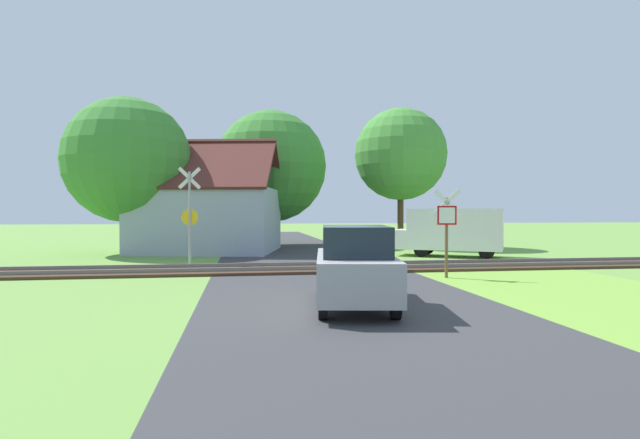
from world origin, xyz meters
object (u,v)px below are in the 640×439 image
tree_right (401,154)px  parked_car (355,266)px  house (209,217)px  tree_center (271,167)px  stop_sign_near (447,225)px  tree_left (128,160)px  crossing_sign_far (190,211)px  mail_truck (451,230)px

tree_right → parked_car: (-6.89, -18.03, -4.63)m
house → tree_center: bearing=60.9°
stop_sign_near → house: 14.44m
tree_left → crossing_sign_far: bearing=-59.3°
tree_left → house: bearing=10.8°
tree_center → tree_right: 7.94m
crossing_sign_far → parked_car: 10.39m
crossing_sign_far → parked_car: (4.49, -9.29, -1.23)m
crossing_sign_far → tree_center: (3.76, 10.90, 2.76)m
tree_left → mail_truck: tree_left is taller
tree_center → parked_car: tree_center is taller
crossing_sign_far → tree_center: bearing=66.4°
tree_center → tree_left: bearing=-147.1°
mail_truck → parked_car: 13.48m
stop_sign_near → parked_car: 5.81m
stop_sign_near → mail_truck: 7.90m
house → tree_left: size_ratio=1.07×
tree_left → parked_car: tree_left is taller
crossing_sign_far → mail_truck: 11.91m
tree_right → stop_sign_near: bearing=-102.1°
crossing_sign_far → tree_center: tree_center is taller
stop_sign_near → parked_car: size_ratio=0.67×
house → mail_truck: (11.42, -4.76, -0.61)m
stop_sign_near → tree_right: 14.64m
stop_sign_near → tree_right: size_ratio=0.34×
tree_center → parked_car: size_ratio=1.98×
mail_truck → parked_car: bearing=178.0°
mail_truck → crossing_sign_far: bearing=130.5°
stop_sign_near → tree_center: bearing=-61.6°
house → tree_right: tree_right is taller
tree_left → mail_truck: size_ratio=1.51×
house → mail_truck: house is taller
tree_center → parked_car: 20.59m
crossing_sign_far → tree_right: tree_right is taller
house → mail_truck: 12.38m
house → tree_left: (-3.91, -0.75, 2.82)m
parked_car → tree_left: bearing=126.8°
stop_sign_near → house: size_ratio=0.34×
house → tree_right: 11.84m
tree_left → mail_truck: (15.33, -4.02, -3.43)m
tree_center → mail_truck: bearing=-48.0°
tree_right → tree_center: bearing=164.1°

